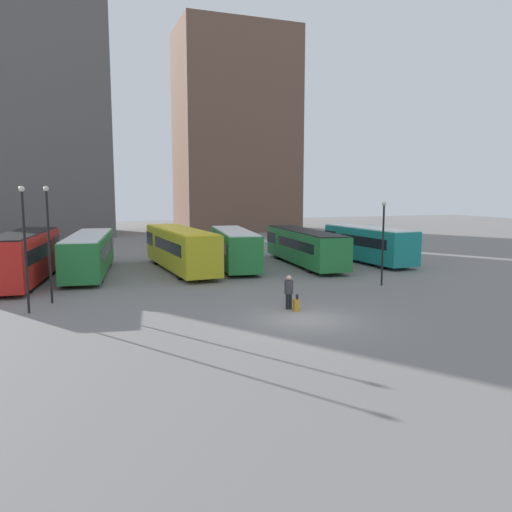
{
  "coord_description": "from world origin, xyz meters",
  "views": [
    {
      "loc": [
        -9.89,
        -20.58,
        5.98
      ],
      "look_at": [
        1.19,
        9.83,
        1.74
      ],
      "focal_mm": 35.0,
      "sensor_mm": 36.0,
      "label": 1
    }
  ],
  "objects": [
    {
      "name": "ground_plane",
      "position": [
        0.0,
        0.0,
        0.0
      ],
      "size": [
        160.0,
        160.0,
        0.0
      ],
      "primitive_type": "plane",
      "color": "slate"
    },
    {
      "name": "building_block_right",
      "position": [
        13.49,
        52.56,
        14.76
      ],
      "size": [
        17.13,
        11.83,
        29.52
      ],
      "color": "brown",
      "rests_on": "ground_plane"
    },
    {
      "name": "bus_0",
      "position": [
        -13.09,
        14.69,
        1.79
      ],
      "size": [
        4.18,
        10.96,
        3.3
      ],
      "rotation": [
        0.0,
        0.0,
        1.42
      ],
      "color": "red",
      "rests_on": "ground_plane"
    },
    {
      "name": "bus_1",
      "position": [
        -8.97,
        17.03,
        1.58
      ],
      "size": [
        4.19,
        12.23,
        2.88
      ],
      "rotation": [
        0.0,
        0.0,
        1.43
      ],
      "color": "#237A38",
      "rests_on": "ground_plane"
    },
    {
      "name": "bus_2",
      "position": [
        -2.49,
        16.5,
        1.73
      ],
      "size": [
        3.31,
        12.46,
        3.15
      ],
      "rotation": [
        0.0,
        0.0,
        1.63
      ],
      "color": "gold",
      "rests_on": "ground_plane"
    },
    {
      "name": "bus_3",
      "position": [
        1.78,
        16.44,
        1.6
      ],
      "size": [
        4.0,
        10.77,
        2.94
      ],
      "rotation": [
        0.0,
        0.0,
        1.42
      ],
      "color": "#237A38",
      "rests_on": "ground_plane"
    },
    {
      "name": "bus_4",
      "position": [
        7.53,
        15.86,
        1.55
      ],
      "size": [
        3.48,
        12.63,
        2.82
      ],
      "rotation": [
        0.0,
        0.0,
        1.49
      ],
      "color": "#237A38",
      "rests_on": "ground_plane"
    },
    {
      "name": "bus_5",
      "position": [
        13.1,
        15.14,
        1.62
      ],
      "size": [
        3.08,
        9.96,
        2.97
      ],
      "rotation": [
        0.0,
        0.0,
        1.62
      ],
      "color": "#19847F",
      "rests_on": "ground_plane"
    },
    {
      "name": "traveler",
      "position": [
        0.17,
        2.16,
        1.04
      ],
      "size": [
        0.5,
        0.5,
        1.75
      ],
      "rotation": [
        0.0,
        0.0,
        1.45
      ],
      "color": "black",
      "rests_on": "ground_plane"
    },
    {
      "name": "suitcase",
      "position": [
        0.36,
        1.68,
        0.31
      ],
      "size": [
        0.29,
        0.42,
        0.88
      ],
      "rotation": [
        0.0,
        0.0,
        1.45
      ],
      "color": "#B27A1E",
      "rests_on": "ground_plane"
    },
    {
      "name": "lamp_post_0",
      "position": [
        -11.2,
        7.75,
        3.63
      ],
      "size": [
        0.28,
        0.28,
        6.23
      ],
      "color": "black",
      "rests_on": "ground_plane"
    },
    {
      "name": "lamp_post_1",
      "position": [
        -12.19,
        5.75,
        3.62
      ],
      "size": [
        0.28,
        0.28,
        6.21
      ],
      "color": "black",
      "rests_on": "ground_plane"
    },
    {
      "name": "lamp_post_2",
      "position": [
        8.3,
        5.99,
        3.15
      ],
      "size": [
        0.28,
        0.28,
        5.32
      ],
      "color": "black",
      "rests_on": "ground_plane"
    }
  ]
}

